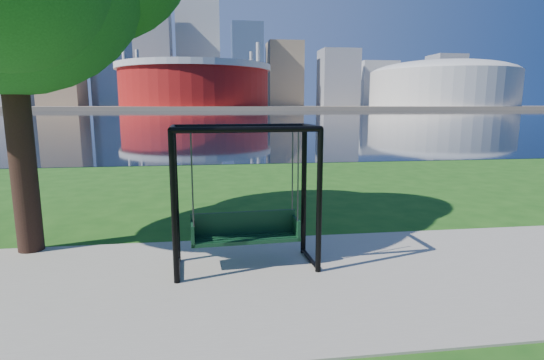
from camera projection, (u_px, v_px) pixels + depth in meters
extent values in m
plane|color=#1E5114|center=(284.00, 268.00, 6.69)|extent=(900.00, 900.00, 0.00)
cube|color=#9E937F|center=(290.00, 280.00, 6.20)|extent=(120.00, 4.00, 0.03)
cube|color=black|center=(216.00, 116.00, 106.16)|extent=(900.00, 180.00, 0.02)
cube|color=#937F60|center=(213.00, 107.00, 304.94)|extent=(900.00, 228.00, 2.00)
cylinder|color=maroon|center=(195.00, 86.00, 232.25)|extent=(80.00, 80.00, 22.00)
cylinder|color=silver|center=(194.00, 68.00, 230.59)|extent=(83.00, 83.00, 3.00)
cylinder|color=silver|center=(251.00, 79.00, 254.41)|extent=(2.00, 2.00, 32.00)
cylinder|color=silver|center=(138.00, 78.00, 245.41)|extent=(2.00, 2.00, 32.00)
cylinder|color=silver|center=(125.00, 73.00, 208.35)|extent=(2.00, 2.00, 32.00)
cylinder|color=silver|center=(258.00, 75.00, 217.35)|extent=(2.00, 2.00, 32.00)
cylinder|color=beige|center=(442.00, 89.00, 252.25)|extent=(84.00, 84.00, 20.00)
ellipsoid|color=beige|center=(443.00, 74.00, 250.68)|extent=(84.00, 84.00, 15.12)
cube|color=gray|center=(2.00, 59.00, 284.13)|extent=(28.00, 28.00, 62.00)
cube|color=#998466|center=(58.00, 38.00, 277.59)|extent=(26.00, 26.00, 88.00)
cube|color=slate|center=(114.00, 39.00, 305.47)|extent=(30.00, 24.00, 95.00)
cube|color=gray|center=(154.00, 53.00, 292.06)|extent=(24.00, 24.00, 72.00)
cube|color=silver|center=(199.00, 53.00, 324.73)|extent=(32.00, 28.00, 80.00)
cube|color=slate|center=(247.00, 65.00, 307.05)|extent=(22.00, 22.00, 58.00)
cube|color=#998466|center=(284.00, 74.00, 326.65)|extent=(26.00, 26.00, 48.00)
cube|color=gray|center=(338.00, 78.00, 322.89)|extent=(28.00, 24.00, 42.00)
cube|color=silver|center=(376.00, 84.00, 353.26)|extent=(30.00, 26.00, 36.00)
cube|color=gray|center=(445.00, 81.00, 340.24)|extent=(24.00, 24.00, 40.00)
cube|color=#998466|center=(479.00, 87.00, 361.04)|extent=(26.00, 26.00, 32.00)
cylinder|color=black|center=(174.00, 210.00, 5.89)|extent=(0.09, 0.09, 2.20)
cylinder|color=black|center=(319.00, 203.00, 6.29)|extent=(0.09, 0.09, 2.20)
cylinder|color=black|center=(176.00, 197.00, 6.72)|extent=(0.09, 0.09, 2.20)
cylinder|color=black|center=(304.00, 192.00, 7.12)|extent=(0.09, 0.09, 2.20)
cylinder|color=black|center=(248.00, 130.00, 5.90)|extent=(2.11, 0.20, 0.09)
cylinder|color=black|center=(241.00, 127.00, 6.73)|extent=(2.11, 0.20, 0.09)
cylinder|color=black|center=(172.00, 129.00, 6.11)|extent=(0.13, 0.86, 0.09)
cylinder|color=black|center=(178.00, 268.00, 6.48)|extent=(0.12, 0.86, 0.07)
cylinder|color=black|center=(312.00, 127.00, 6.51)|extent=(0.13, 0.86, 0.09)
cylinder|color=black|center=(310.00, 259.00, 6.88)|extent=(0.12, 0.86, 0.07)
cube|color=black|center=(246.00, 239.00, 6.61)|extent=(1.70, 0.52, 0.06)
cube|color=black|center=(244.00, 223.00, 6.75)|extent=(1.67, 0.14, 0.36)
cube|color=black|center=(193.00, 234.00, 6.43)|extent=(0.07, 0.43, 0.33)
cube|color=black|center=(296.00, 228.00, 6.74)|extent=(0.07, 0.43, 0.33)
cylinder|color=#38383E|center=(192.00, 181.00, 6.12)|extent=(0.02, 0.02, 1.39)
cylinder|color=#38383E|center=(298.00, 177.00, 6.42)|extent=(0.02, 0.02, 1.39)
cylinder|color=#38383E|center=(192.00, 177.00, 6.46)|extent=(0.02, 0.02, 1.39)
cylinder|color=#38383E|center=(292.00, 174.00, 6.76)|extent=(0.02, 0.02, 1.39)
cylinder|color=black|center=(20.00, 131.00, 7.08)|extent=(0.42, 0.42, 4.22)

